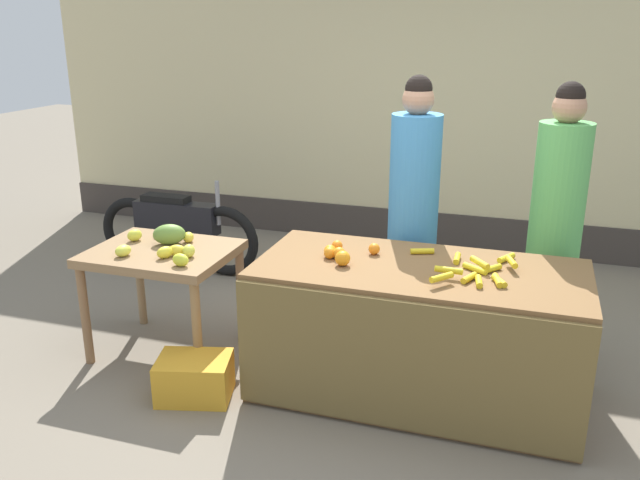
# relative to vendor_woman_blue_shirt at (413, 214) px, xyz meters

# --- Properties ---
(ground_plane) EXTENTS (24.00, 24.00, 0.00)m
(ground_plane) POSITION_rel_vendor_woman_blue_shirt_xyz_m (-0.21, -0.70, -0.95)
(ground_plane) COLOR #756B5B
(market_wall_back) EXTENTS (8.44, 0.23, 3.17)m
(market_wall_back) POSITION_rel_vendor_woman_blue_shirt_xyz_m (-0.21, 2.26, 0.60)
(market_wall_back) COLOR beige
(market_wall_back) RESTS_ON ground
(fruit_stall_counter) EXTENTS (1.94, 0.93, 0.83)m
(fruit_stall_counter) POSITION_rel_vendor_woman_blue_shirt_xyz_m (0.18, -0.71, -0.53)
(fruit_stall_counter) COLOR brown
(fruit_stall_counter) RESTS_ON ground
(side_table_wooden) EXTENTS (0.93, 0.75, 0.75)m
(side_table_wooden) POSITION_rel_vendor_woman_blue_shirt_xyz_m (-1.56, -0.70, -0.30)
(side_table_wooden) COLOR olive
(side_table_wooden) RESTS_ON ground
(banana_bunch_pile) EXTENTS (0.65, 0.66, 0.07)m
(banana_bunch_pile) POSITION_rel_vendor_woman_blue_shirt_xyz_m (0.49, -0.70, -0.09)
(banana_bunch_pile) COLOR gold
(banana_bunch_pile) RESTS_ON fruit_stall_counter
(orange_pile) EXTENTS (0.32, 0.33, 0.09)m
(orange_pile) POSITION_rel_vendor_woman_blue_shirt_xyz_m (-0.30, -0.71, -0.08)
(orange_pile) COLOR orange
(orange_pile) RESTS_ON fruit_stall_counter
(mango_papaya_pile) EXTENTS (0.67, 0.57, 0.14)m
(mango_papaya_pile) POSITION_rel_vendor_woman_blue_shirt_xyz_m (-1.54, -0.67, -0.14)
(mango_papaya_pile) COLOR #D7D943
(mango_papaya_pile) RESTS_ON side_table_wooden
(vendor_woman_blue_shirt) EXTENTS (0.34, 0.34, 1.88)m
(vendor_woman_blue_shirt) POSITION_rel_vendor_woman_blue_shirt_xyz_m (0.00, 0.00, 0.00)
(vendor_woman_blue_shirt) COLOR #33333D
(vendor_woman_blue_shirt) RESTS_ON ground
(vendor_woman_green_shirt) EXTENTS (0.34, 0.34, 1.85)m
(vendor_woman_green_shirt) POSITION_rel_vendor_woman_blue_shirt_xyz_m (0.93, 0.08, -0.01)
(vendor_woman_green_shirt) COLOR #33333D
(vendor_woman_green_shirt) RESTS_ON ground
(parked_motorcycle) EXTENTS (1.60, 0.18, 0.88)m
(parked_motorcycle) POSITION_rel_vendor_woman_blue_shirt_xyz_m (-2.30, 0.75, -0.55)
(parked_motorcycle) COLOR black
(parked_motorcycle) RESTS_ON ground
(produce_crate) EXTENTS (0.51, 0.42, 0.26)m
(produce_crate) POSITION_rel_vendor_woman_blue_shirt_xyz_m (-1.09, -1.19, -0.82)
(produce_crate) COLOR gold
(produce_crate) RESTS_ON ground
(produce_sack) EXTENTS (0.45, 0.47, 0.50)m
(produce_sack) POSITION_rel_vendor_woman_blue_shirt_xyz_m (-0.85, 0.01, -0.70)
(produce_sack) COLOR maroon
(produce_sack) RESTS_ON ground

